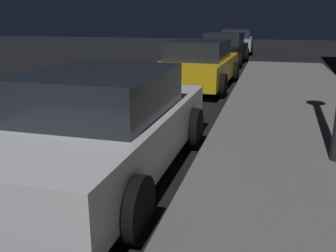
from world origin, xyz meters
TOP-DOWN VIEW (x-y plane):
  - car_white at (2.85, 4.69)m, footprint 2.12×4.41m
  - car_yellow_cab at (2.85, 11.53)m, footprint 2.19×4.52m
  - car_black at (2.85, 17.76)m, footprint 2.18×4.18m
  - car_silver at (2.85, 24.00)m, footprint 2.25×4.56m

SIDE VIEW (x-z plane):
  - car_black at x=2.85m, z-range -0.01..1.42m
  - car_white at x=2.85m, z-range -0.01..1.42m
  - car_silver at x=2.85m, z-range 0.00..1.43m
  - car_yellow_cab at x=2.85m, z-range 0.00..1.43m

